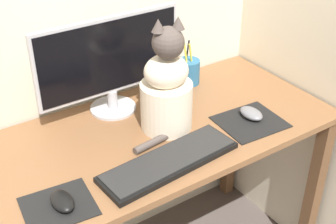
# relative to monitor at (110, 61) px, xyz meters

# --- Properties ---
(desk) EXTENTS (1.33, 0.60, 0.76)m
(desk) POSITION_rel_monitor_xyz_m (0.03, -0.21, -0.31)
(desk) COLOR brown
(desk) RESTS_ON ground_plane
(monitor) EXTENTS (0.55, 0.17, 0.36)m
(monitor) POSITION_rel_monitor_xyz_m (0.00, 0.00, 0.00)
(monitor) COLOR #B2B2B7
(monitor) RESTS_ON desk
(keyboard) EXTENTS (0.47, 0.18, 0.02)m
(keyboard) POSITION_rel_monitor_xyz_m (-0.01, -0.39, -0.19)
(keyboard) COLOR black
(keyboard) RESTS_ON desk
(mousepad_left) EXTENTS (0.21, 0.19, 0.00)m
(mousepad_left) POSITION_rel_monitor_xyz_m (-0.37, -0.38, -0.20)
(mousepad_left) COLOR black
(mousepad_left) RESTS_ON desk
(mousepad_right) EXTENTS (0.24, 0.21, 0.00)m
(mousepad_right) POSITION_rel_monitor_xyz_m (0.36, -0.35, -0.20)
(mousepad_right) COLOR black
(mousepad_right) RESTS_ON desk
(computer_mouse_left) EXTENTS (0.06, 0.10, 0.03)m
(computer_mouse_left) POSITION_rel_monitor_xyz_m (-0.36, -0.38, -0.18)
(computer_mouse_left) COLOR black
(computer_mouse_left) RESTS_ON mousepad_left
(computer_mouse_right) EXTENTS (0.06, 0.10, 0.03)m
(computer_mouse_right) POSITION_rel_monitor_xyz_m (0.38, -0.33, -0.18)
(computer_mouse_right) COLOR slate
(computer_mouse_right) RESTS_ON mousepad_right
(cat) EXTENTS (0.28, 0.21, 0.41)m
(cat) POSITION_rel_monitor_xyz_m (0.10, -0.21, -0.05)
(cat) COLOR beige
(cat) RESTS_ON desk
(pen_cup) EXTENTS (0.09, 0.09, 0.18)m
(pen_cup) POSITION_rel_monitor_xyz_m (0.35, 0.01, -0.15)
(pen_cup) COLOR #286089
(pen_cup) RESTS_ON desk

